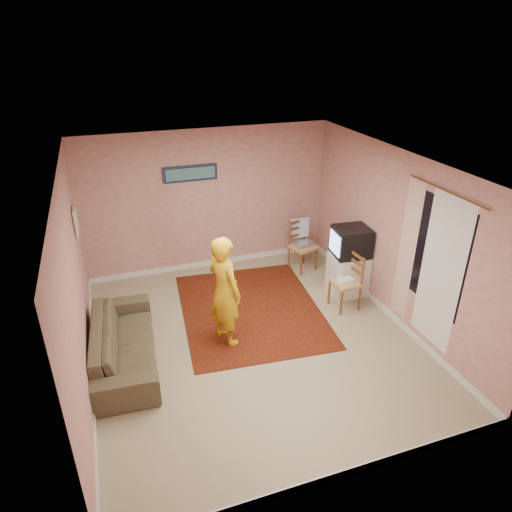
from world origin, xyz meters
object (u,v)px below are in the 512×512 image
object	(u,v)px
crt_tv	(351,242)
chair_a	(303,241)
tv_cabinet	(348,274)
chair_b	(346,276)
sofa	(124,342)
person	(225,291)

from	to	relation	value
crt_tv	chair_a	xyz separation A→B (m)	(-0.36, 1.04, -0.39)
tv_cabinet	chair_b	size ratio (longest dim) A/B	1.42
tv_cabinet	chair_a	xyz separation A→B (m)	(-0.36, 1.04, 0.22)
chair_b	sofa	xyz separation A→B (m)	(-3.48, -0.23, -0.28)
person	crt_tv	bearing A→B (deg)	-98.19
crt_tv	chair_a	bearing A→B (deg)	114.58
tv_cabinet	chair_a	bearing A→B (deg)	109.12
crt_tv	sofa	size ratio (longest dim) A/B	0.30
sofa	chair_a	bearing A→B (deg)	-60.35
tv_cabinet	chair_b	xyz separation A→B (m)	(-0.27, -0.38, 0.21)
chair_a	chair_b	xyz separation A→B (m)	(0.10, -1.43, -0.01)
chair_a	sofa	size ratio (longest dim) A/B	0.26
chair_b	person	bearing A→B (deg)	-87.92
chair_b	sofa	size ratio (longest dim) A/B	0.25
chair_a	chair_b	bearing A→B (deg)	-103.26
sofa	person	world-z (taller)	person
chair_a	sofa	world-z (taller)	chair_a
chair_b	crt_tv	bearing A→B (deg)	141.71
tv_cabinet	chair_a	world-z (taller)	chair_a
crt_tv	chair_b	size ratio (longest dim) A/B	1.20
chair_a	sofa	xyz separation A→B (m)	(-3.39, -1.65, -0.28)
tv_cabinet	person	bearing A→B (deg)	-165.30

